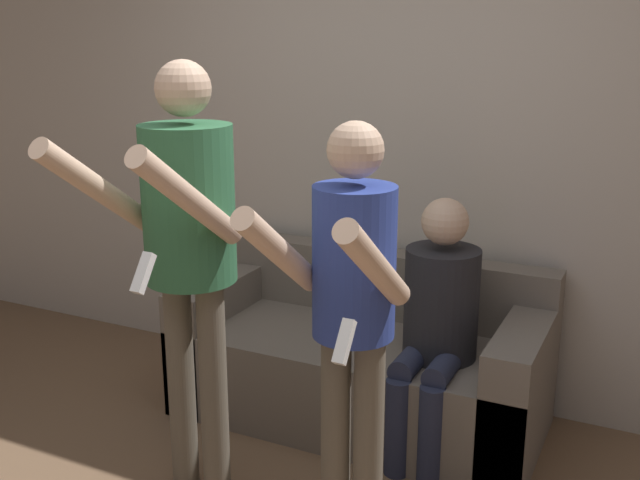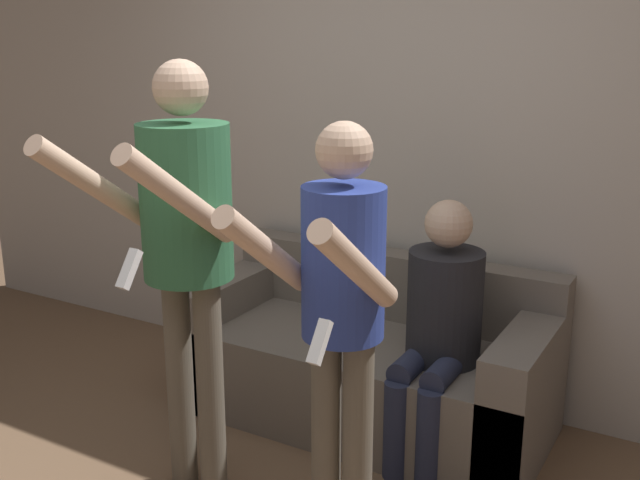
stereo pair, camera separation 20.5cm
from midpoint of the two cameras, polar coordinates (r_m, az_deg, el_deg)
name	(u,v)px [view 1 (the left image)]	position (r m, az deg, el deg)	size (l,w,h in m)	color
wall_back	(391,135)	(3.83, 3.89, 7.99)	(6.40, 0.06, 2.70)	beige
couch	(361,363)	(3.73, 1.56, -9.35)	(1.76, 0.79, 0.78)	slate
person_standing_left	(187,235)	(2.87, -12.12, 0.37)	(0.47, 0.74, 1.76)	#6B6051
person_standing_right	(351,301)	(2.57, 0.11, -4.68)	(0.41, 0.64, 1.57)	#6B6051
person_seated	(437,316)	(3.32, 7.16, -5.82)	(0.33, 0.54, 1.17)	#282D47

